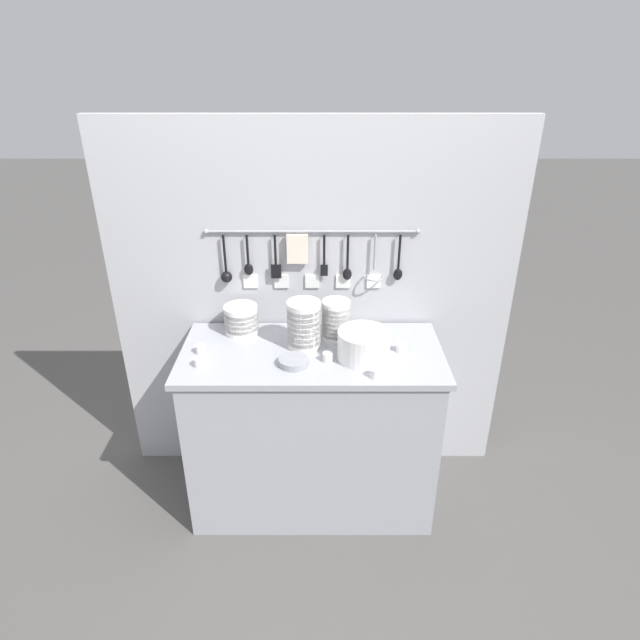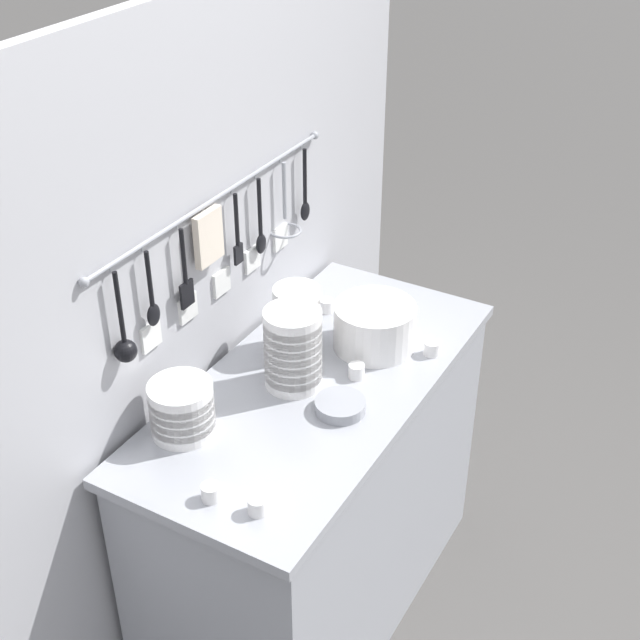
% 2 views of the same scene
% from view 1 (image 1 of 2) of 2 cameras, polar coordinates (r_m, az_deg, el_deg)
% --- Properties ---
extents(ground_plane, '(20.00, 20.00, 0.00)m').
position_cam_1_polar(ground_plane, '(3.03, -0.92, -18.04)').
color(ground_plane, '#514F4C').
extents(counter, '(1.22, 0.57, 0.89)m').
position_cam_1_polar(counter, '(2.74, -0.99, -11.40)').
color(counter, '#9EA0A8').
rests_on(counter, ground).
extents(back_wall, '(2.02, 0.11, 1.90)m').
position_cam_1_polar(back_wall, '(2.74, -1.00, 1.12)').
color(back_wall, '#B2B2B7').
rests_on(back_wall, ground).
extents(bowl_stack_tall_left, '(0.13, 0.13, 0.20)m').
position_cam_1_polar(bowl_stack_tall_left, '(2.55, 1.52, 0.02)').
color(bowl_stack_tall_left, white).
rests_on(bowl_stack_tall_left, counter).
extents(bowl_stack_short_front, '(0.16, 0.16, 0.23)m').
position_cam_1_polar(bowl_stack_short_front, '(2.47, -1.92, -0.48)').
color(bowl_stack_short_front, white).
rests_on(bowl_stack_short_front, counter).
extents(bowl_stack_wide_centre, '(0.16, 0.16, 0.14)m').
position_cam_1_polar(bowl_stack_wide_centre, '(2.64, -8.59, 0.05)').
color(bowl_stack_wide_centre, white).
rests_on(bowl_stack_wide_centre, counter).
extents(plate_stack, '(0.24, 0.24, 0.13)m').
position_cam_1_polar(plate_stack, '(2.41, 4.49, -2.65)').
color(plate_stack, white).
rests_on(plate_stack, counter).
extents(steel_mixing_bowl, '(0.13, 0.13, 0.03)m').
position_cam_1_polar(steel_mixing_bowl, '(2.38, -3.01, -4.45)').
color(steel_mixing_bowl, '#93969E').
rests_on(steel_mixing_bowl, counter).
extents(cup_beside_plates, '(0.04, 0.04, 0.04)m').
position_cam_1_polar(cup_beside_plates, '(2.52, -12.81, -3.06)').
color(cup_beside_plates, white).
rests_on(cup_beside_plates, counter).
extents(cup_edge_far, '(0.04, 0.04, 0.04)m').
position_cam_1_polar(cup_edge_far, '(2.62, 6.19, -1.26)').
color(cup_edge_far, white).
rests_on(cup_edge_far, counter).
extents(cup_front_left, '(0.04, 0.04, 0.04)m').
position_cam_1_polar(cup_front_left, '(2.40, 0.64, -3.96)').
color(cup_front_left, white).
rests_on(cup_front_left, counter).
extents(cup_back_right, '(0.04, 0.04, 0.04)m').
position_cam_1_polar(cup_back_right, '(2.30, 5.78, -5.65)').
color(cup_back_right, white).
rests_on(cup_back_right, counter).
extents(cup_front_right, '(0.04, 0.04, 0.04)m').
position_cam_1_polar(cup_front_right, '(2.42, -12.95, -4.43)').
color(cup_front_right, white).
rests_on(cup_front_right, counter).
extents(cup_centre, '(0.04, 0.04, 0.04)m').
position_cam_1_polar(cup_centre, '(2.50, 8.47, -2.92)').
color(cup_centre, white).
rests_on(cup_centre, counter).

